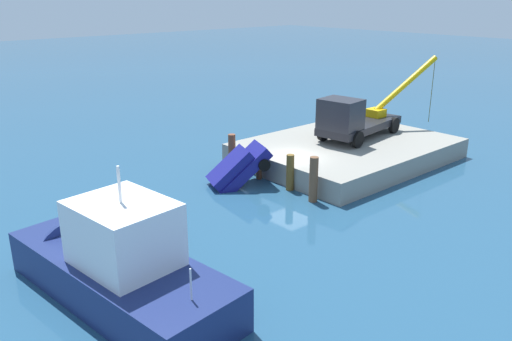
# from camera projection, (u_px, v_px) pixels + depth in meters

# --- Properties ---
(ground) EXTENTS (200.00, 200.00, 0.00)m
(ground) POSITION_uv_depth(u_px,v_px,m) (293.00, 177.00, 29.19)
(ground) COLOR navy
(dock) EXTENTS (12.19, 9.16, 1.18)m
(dock) POSITION_uv_depth(u_px,v_px,m) (347.00, 151.00, 31.94)
(dock) COLOR gray
(dock) RESTS_ON ground
(crane_truck) EXTENTS (9.71, 3.37, 4.64)m
(crane_truck) POSITION_uv_depth(u_px,v_px,m) (354.00, 119.00, 31.78)
(crane_truck) COLOR black
(crane_truck) RESTS_ON dock
(dock_worker) EXTENTS (0.34, 0.34, 1.65)m
(dock_worker) POSITION_uv_depth(u_px,v_px,m) (319.00, 122.00, 33.02)
(dock_worker) COLOR black
(dock_worker) RESTS_ON dock
(salvaged_car) EXTENTS (4.27, 3.24, 3.41)m
(salvaged_car) POSITION_uv_depth(u_px,v_px,m) (232.00, 175.00, 27.69)
(salvaged_car) COLOR navy
(salvaged_car) RESTS_ON ground
(moored_yacht) EXTENTS (4.40, 11.02, 6.11)m
(moored_yacht) POSITION_uv_depth(u_px,v_px,m) (101.00, 269.00, 18.24)
(moored_yacht) COLOR navy
(moored_yacht) RESTS_ON ground
(piling_near) EXTENTS (0.42, 0.42, 2.15)m
(piling_near) POSITION_uv_depth(u_px,v_px,m) (232.00, 153.00, 29.89)
(piling_near) COLOR brown
(piling_near) RESTS_ON ground
(piling_mid) EXTENTS (0.31, 0.31, 1.70)m
(piling_mid) POSITION_uv_depth(u_px,v_px,m) (259.00, 164.00, 28.63)
(piling_mid) COLOR brown
(piling_mid) RESTS_ON ground
(piling_far) EXTENTS (0.40, 0.40, 1.91)m
(piling_far) POSITION_uv_depth(u_px,v_px,m) (290.00, 172.00, 26.97)
(piling_far) COLOR brown
(piling_far) RESTS_ON ground
(piling_end) EXTENTS (0.42, 0.42, 2.28)m
(piling_end) POSITION_uv_depth(u_px,v_px,m) (314.00, 179.00, 25.42)
(piling_end) COLOR brown
(piling_end) RESTS_ON ground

